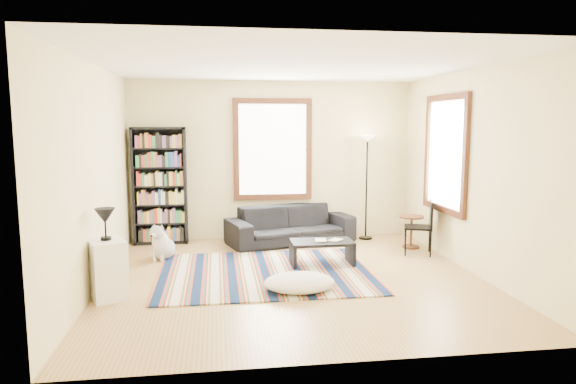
{
  "coord_description": "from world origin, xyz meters",
  "views": [
    {
      "loc": [
        -0.99,
        -6.61,
        2.07
      ],
      "look_at": [
        0.0,
        0.5,
        1.1
      ],
      "focal_mm": 32.0,
      "sensor_mm": 36.0,
      "label": 1
    }
  ],
  "objects": [
    {
      "name": "folding_chair",
      "position": [
        2.15,
        0.99,
        0.43
      ],
      "size": [
        0.53,
        0.52,
        0.86
      ],
      "primitive_type": "cube",
      "rotation": [
        0.0,
        0.0,
        -0.35
      ],
      "color": "black",
      "rests_on": "floor"
    },
    {
      "name": "floor_cushion",
      "position": [
        -0.01,
        -0.56,
        0.11
      ],
      "size": [
        1.0,
        0.83,
        0.22
      ],
      "primitive_type": "ellipsoid",
      "rotation": [
        0.0,
        0.0,
        -0.2
      ],
      "color": "beige",
      "rests_on": "floor"
    },
    {
      "name": "floor_lamp",
      "position": [
        1.64,
        2.15,
        0.93
      ],
      "size": [
        0.34,
        0.34,
        1.86
      ],
      "primitive_type": null,
      "rotation": [
        0.0,
        0.0,
        -0.13
      ],
      "color": "black",
      "rests_on": "floor"
    },
    {
      "name": "book_b",
      "position": [
        0.66,
        0.62,
        0.37
      ],
      "size": [
        0.24,
        0.24,
        0.02
      ],
      "primitive_type": "imported",
      "rotation": [
        0.0,
        0.0,
        -0.77
      ],
      "color": "beige",
      "rests_on": "coffee_table"
    },
    {
      "name": "sofa",
      "position": [
        0.26,
        2.05,
        0.32
      ],
      "size": [
        1.43,
        2.32,
        0.63
      ],
      "primitive_type": "imported",
      "rotation": [
        0.0,
        0.0,
        0.29
      ],
      "color": "black",
      "rests_on": "floor"
    },
    {
      "name": "wall_front",
      "position": [
        0.0,
        -2.55,
        1.4
      ],
      "size": [
        5.0,
        0.1,
        2.8
      ],
      "primitive_type": "cube",
      "color": "beige",
      "rests_on": "floor"
    },
    {
      "name": "wall_back",
      "position": [
        0.0,
        2.55,
        1.4
      ],
      "size": [
        5.0,
        0.1,
        2.8
      ],
      "primitive_type": "cube",
      "color": "beige",
      "rests_on": "floor"
    },
    {
      "name": "side_table",
      "position": [
        2.2,
        1.4,
        0.27
      ],
      "size": [
        0.53,
        0.53,
        0.54
      ],
      "primitive_type": "cylinder",
      "rotation": [
        0.0,
        0.0,
        0.41
      ],
      "color": "#4E2D13",
      "rests_on": "floor"
    },
    {
      "name": "white_cabinet",
      "position": [
        -2.3,
        -0.47,
        0.35
      ],
      "size": [
        0.55,
        0.61,
        0.7
      ],
      "primitive_type": "cube",
      "rotation": [
        0.0,
        0.0,
        0.42
      ],
      "color": "white",
      "rests_on": "floor"
    },
    {
      "name": "floor",
      "position": [
        0.0,
        0.0,
        -0.05
      ],
      "size": [
        5.0,
        5.0,
        0.1
      ],
      "primitive_type": "cube",
      "color": "tan",
      "rests_on": "ground"
    },
    {
      "name": "window_back",
      "position": [
        0.0,
        2.47,
        1.6
      ],
      "size": [
        1.2,
        0.06,
        1.6
      ],
      "primitive_type": "cube",
      "color": "white",
      "rests_on": "wall_back"
    },
    {
      "name": "table_lamp",
      "position": [
        -2.3,
        -0.47,
        0.89
      ],
      "size": [
        0.31,
        0.31,
        0.38
      ],
      "primitive_type": null,
      "rotation": [
        0.0,
        0.0,
        0.33
      ],
      "color": "black",
      "rests_on": "white_cabinet"
    },
    {
      "name": "coffee_table",
      "position": [
        0.51,
        0.57,
        0.18
      ],
      "size": [
        1.0,
        0.71,
        0.36
      ],
      "primitive_type": "cube",
      "rotation": [
        0.0,
        0.0,
        0.25
      ],
      "color": "black",
      "rests_on": "floor"
    },
    {
      "name": "rug",
      "position": [
        -0.35,
        0.25,
        0.01
      ],
      "size": [
        2.91,
        2.33,
        0.02
      ],
      "primitive_type": "cube",
      "color": "#0C1C3D",
      "rests_on": "floor"
    },
    {
      "name": "dog",
      "position": [
        -1.82,
        1.24,
        0.27
      ],
      "size": [
        0.58,
        0.66,
        0.55
      ],
      "primitive_type": null,
      "rotation": [
        0.0,
        0.0,
        -0.43
      ],
      "color": "silver",
      "rests_on": "floor"
    },
    {
      "name": "window_right",
      "position": [
        2.47,
        0.8,
        1.6
      ],
      "size": [
        0.06,
        1.2,
        1.6
      ],
      "primitive_type": "cube",
      "color": "white",
      "rests_on": "wall_right"
    },
    {
      "name": "ceiling",
      "position": [
        0.0,
        0.0,
        2.85
      ],
      "size": [
        5.0,
        5.0,
        0.1
      ],
      "primitive_type": "cube",
      "color": "white",
      "rests_on": "floor"
    },
    {
      "name": "book_a",
      "position": [
        0.41,
        0.57,
        0.37
      ],
      "size": [
        0.19,
        0.24,
        0.02
      ],
      "primitive_type": "imported",
      "rotation": [
        0.0,
        0.0,
        -0.16
      ],
      "color": "beige",
      "rests_on": "coffee_table"
    },
    {
      "name": "wall_right",
      "position": [
        2.55,
        0.0,
        1.4
      ],
      "size": [
        0.1,
        5.0,
        2.8
      ],
      "primitive_type": "cube",
      "color": "beige",
      "rests_on": "floor"
    },
    {
      "name": "wall_left",
      "position": [
        -2.55,
        0.0,
        1.4
      ],
      "size": [
        0.1,
        5.0,
        2.8
      ],
      "primitive_type": "cube",
      "color": "beige",
      "rests_on": "floor"
    },
    {
      "name": "bookshelf",
      "position": [
        -1.96,
        2.32,
        1.0
      ],
      "size": [
        0.9,
        0.3,
        2.0
      ],
      "primitive_type": "cube",
      "color": "black",
      "rests_on": "floor"
    }
  ]
}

